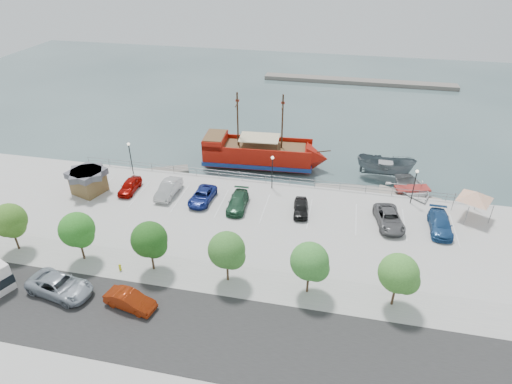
# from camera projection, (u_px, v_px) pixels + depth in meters

# --- Properties ---
(ground) EXTENTS (160.00, 160.00, 0.00)m
(ground) POSITION_uv_depth(u_px,v_px,m) (261.00, 226.00, 46.51)
(ground) COLOR #314447
(street) EXTENTS (100.00, 8.00, 0.04)m
(street) POSITION_uv_depth(u_px,v_px,m) (220.00, 335.00, 32.60)
(street) COLOR #252525
(street) RESTS_ON land_slab
(sidewalk) EXTENTS (100.00, 4.00, 0.05)m
(sidewalk) POSITION_uv_depth(u_px,v_px,m) (239.00, 281.00, 37.62)
(sidewalk) COLOR #989897
(sidewalk) RESTS_ON land_slab
(seawall_railing) EXTENTS (50.00, 0.06, 1.00)m
(seawall_railing) POSITION_uv_depth(u_px,v_px,m) (274.00, 179.00, 52.25)
(seawall_railing) COLOR slate
(seawall_railing) RESTS_ON land_slab
(far_shore) EXTENTS (40.00, 3.00, 0.80)m
(far_shore) POSITION_uv_depth(u_px,v_px,m) (358.00, 81.00, 90.56)
(far_shore) COLOR #686057
(far_shore) RESTS_ON ground
(pirate_ship) EXTENTS (17.04, 5.67, 10.66)m
(pirate_ship) POSITION_uv_depth(u_px,v_px,m) (267.00, 155.00, 57.45)
(pirate_ship) COLOR #9B1106
(pirate_ship) RESTS_ON ground
(patrol_boat) EXTENTS (7.53, 3.46, 2.82)m
(patrol_boat) POSITION_uv_depth(u_px,v_px,m) (385.00, 168.00, 54.92)
(patrol_boat) COLOR slate
(patrol_boat) RESTS_ON ground
(speedboat) EXTENTS (6.79, 8.16, 1.46)m
(speedboat) POSITION_uv_depth(u_px,v_px,m) (412.00, 191.00, 51.35)
(speedboat) COLOR silver
(speedboat) RESTS_ON ground
(dock_west) EXTENTS (6.82, 4.48, 0.38)m
(dock_west) POSITION_uv_depth(u_px,v_px,m) (163.00, 171.00, 56.80)
(dock_west) COLOR slate
(dock_west) RESTS_ON ground
(dock_mid) EXTENTS (7.87, 3.05, 0.44)m
(dock_mid) POSITION_uv_depth(u_px,v_px,m) (347.00, 190.00, 52.52)
(dock_mid) COLOR gray
(dock_mid) RESTS_ON ground
(dock_east) EXTENTS (7.55, 3.95, 0.42)m
(dock_east) POSITION_uv_depth(u_px,v_px,m) (408.00, 197.00, 51.25)
(dock_east) COLOR gray
(dock_east) RESTS_ON ground
(shed) EXTENTS (4.38, 4.38, 2.86)m
(shed) POSITION_uv_depth(u_px,v_px,m) (88.00, 181.00, 49.92)
(shed) COLOR brown
(shed) RESTS_ON land_slab
(canopy_tent) EXTENTS (5.51, 5.51, 3.65)m
(canopy_tent) POSITION_uv_depth(u_px,v_px,m) (477.00, 192.00, 44.60)
(canopy_tent) COLOR slate
(canopy_tent) RESTS_ON land_slab
(street_van) EXTENTS (6.17, 3.66, 1.61)m
(street_van) POSITION_uv_depth(u_px,v_px,m) (60.00, 286.00, 36.04)
(street_van) COLOR #919BA6
(street_van) RESTS_ON street
(street_sedan) EXTENTS (4.58, 2.34, 1.44)m
(street_sedan) POSITION_uv_depth(u_px,v_px,m) (130.00, 300.00, 34.72)
(street_sedan) COLOR maroon
(street_sedan) RESTS_ON street
(fire_hydrant) EXTENTS (0.24, 0.24, 0.70)m
(fire_hydrant) POSITION_uv_depth(u_px,v_px,m) (120.00, 267.00, 38.69)
(fire_hydrant) COLOR #CAC811
(fire_hydrant) RESTS_ON sidewalk
(lamp_post_left) EXTENTS (0.36, 0.36, 4.28)m
(lamp_post_left) POSITION_uv_depth(u_px,v_px,m) (130.00, 153.00, 53.10)
(lamp_post_left) COLOR black
(lamp_post_left) RESTS_ON land_slab
(lamp_post_mid) EXTENTS (0.36, 0.36, 4.28)m
(lamp_post_mid) POSITION_uv_depth(u_px,v_px,m) (272.00, 167.00, 49.91)
(lamp_post_mid) COLOR black
(lamp_post_mid) RESTS_ON land_slab
(lamp_post_right) EXTENTS (0.36, 0.36, 4.28)m
(lamp_post_right) POSITION_uv_depth(u_px,v_px,m) (415.00, 181.00, 47.08)
(lamp_post_right) COLOR black
(lamp_post_right) RESTS_ON land_slab
(tree_a) EXTENTS (3.30, 3.20, 5.00)m
(tree_a) POSITION_uv_depth(u_px,v_px,m) (10.00, 222.00, 39.73)
(tree_a) COLOR #473321
(tree_a) RESTS_ON sidewalk
(tree_b) EXTENTS (3.30, 3.20, 5.00)m
(tree_b) POSITION_uv_depth(u_px,v_px,m) (78.00, 231.00, 38.49)
(tree_b) COLOR #473321
(tree_b) RESTS_ON sidewalk
(tree_c) EXTENTS (3.30, 3.20, 5.00)m
(tree_c) POSITION_uv_depth(u_px,v_px,m) (151.00, 241.00, 37.25)
(tree_c) COLOR #473321
(tree_c) RESTS_ON sidewalk
(tree_d) EXTENTS (3.30, 3.20, 5.00)m
(tree_d) POSITION_uv_depth(u_px,v_px,m) (228.00, 252.00, 36.01)
(tree_d) COLOR #473321
(tree_d) RESTS_ON sidewalk
(tree_e) EXTENTS (3.30, 3.20, 5.00)m
(tree_e) POSITION_uv_depth(u_px,v_px,m) (311.00, 263.00, 34.77)
(tree_e) COLOR #473321
(tree_e) RESTS_ON sidewalk
(tree_f) EXTENTS (3.30, 3.20, 5.00)m
(tree_f) POSITION_uv_depth(u_px,v_px,m) (400.00, 275.00, 33.53)
(tree_f) COLOR #473321
(tree_f) RESTS_ON sidewalk
(parked_car_a) EXTENTS (1.78, 4.18, 1.41)m
(parked_car_a) POSITION_uv_depth(u_px,v_px,m) (130.00, 186.00, 50.52)
(parked_car_a) COLOR #910602
(parked_car_a) RESTS_ON land_slab
(parked_car_b) EXTENTS (1.86, 4.92, 1.60)m
(parked_car_b) POSITION_uv_depth(u_px,v_px,m) (168.00, 189.00, 49.76)
(parked_car_b) COLOR #AEAEAE
(parked_car_b) RESTS_ON land_slab
(parked_car_c) EXTENTS (2.44, 4.89, 1.33)m
(parked_car_c) POSITION_uv_depth(u_px,v_px,m) (202.00, 196.00, 48.63)
(parked_car_c) COLOR navy
(parked_car_c) RESTS_ON land_slab
(parked_car_d) EXTENTS (2.20, 4.95, 1.41)m
(parked_car_d) POSITION_uv_depth(u_px,v_px,m) (238.00, 202.00, 47.48)
(parked_car_d) COLOR #1F472F
(parked_car_d) RESTS_ON land_slab
(parked_car_e) EXTENTS (1.98, 4.07, 1.34)m
(parked_car_e) POSITION_uv_depth(u_px,v_px,m) (301.00, 208.00, 46.56)
(parked_car_e) COLOR black
(parked_car_e) RESTS_ON land_slab
(parked_car_g) EXTENTS (3.39, 5.74, 1.50)m
(parked_car_g) POSITION_uv_depth(u_px,v_px,m) (389.00, 219.00, 44.64)
(parked_car_g) COLOR #5A5A5C
(parked_car_g) RESTS_ON land_slab
(parked_car_h) EXTENTS (2.15, 5.18, 1.50)m
(parked_car_h) POSITION_uv_depth(u_px,v_px,m) (440.00, 224.00, 43.85)
(parked_car_h) COLOR navy
(parked_car_h) RESTS_ON land_slab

